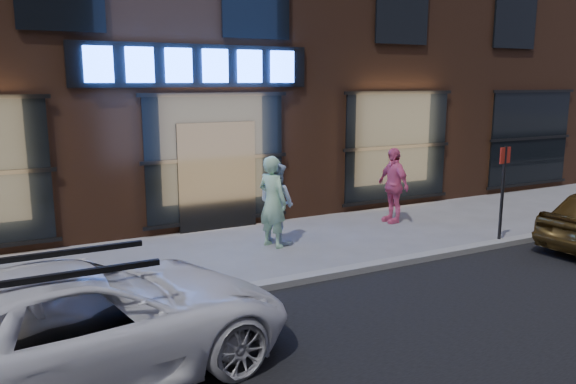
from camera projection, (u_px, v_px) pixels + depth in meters
name	position (u px, v px, depth m)	size (l,w,h in m)	color
ground	(301.00, 283.00, 9.28)	(90.00, 90.00, 0.00)	slate
curb	(301.00, 279.00, 9.27)	(60.00, 0.25, 0.12)	gray
storefront_building	(162.00, 11.00, 15.25)	(30.20, 8.28, 10.30)	#54301E
man_bowtie	(273.00, 202.00, 11.17)	(0.67, 0.44, 1.84)	#B2EABC
man_cap	(277.00, 203.00, 11.47)	(0.81, 0.63, 1.67)	white
passerby	(393.00, 185.00, 13.16)	(1.03, 0.43, 1.77)	pink
white_suv	(79.00, 325.00, 6.08)	(2.22, 4.82, 1.34)	white
sign_post	(503.00, 186.00, 11.22)	(0.32, 0.08, 2.02)	#262628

